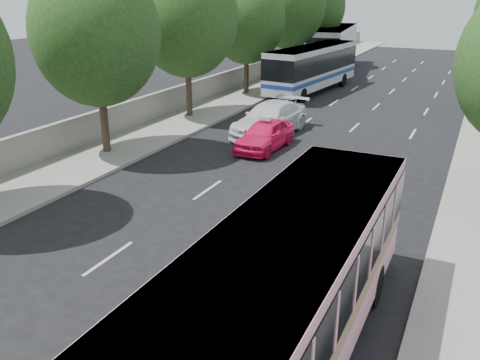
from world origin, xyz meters
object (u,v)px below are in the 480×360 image
Objects in this scene: white_pickup at (270,119)px; tour_coach_front at (313,65)px; pink_bus at (289,282)px; pink_taxi at (265,135)px; tour_coach_rear at (334,44)px.

white_pickup is 0.50× the size of tour_coach_front.
pink_bus is 15.43m from pink_taxi.
pink_taxi is at bearing 115.00° from pink_bus.
tour_coach_front reaches higher than pink_bus.
pink_bus is 18.14m from white_pickup.
tour_coach_front is at bearing 101.60° from pink_taxi.
pink_taxi is (-6.41, 13.98, -1.30)m from pink_bus.
tour_coach_rear reaches higher than pink_taxi.
pink_taxi is 0.74× the size of white_pickup.
pink_bus is 0.88× the size of tour_coach_front.
tour_coach_front is at bearing 103.77° from white_pickup.
pink_bus is at bearing -60.40° from white_pickup.
pink_bus is 2.39× the size of pink_taxi.
white_pickup is 24.64m from tour_coach_rear.
pink_bus reaches higher than pink_taxi.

